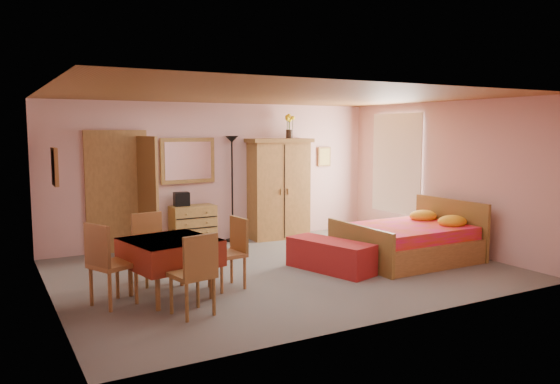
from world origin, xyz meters
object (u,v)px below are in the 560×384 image
wall_mirror (188,161)px  floor_lamp (232,189)px  sunflower_vase (289,126)px  bed (407,232)px  dining_table (170,268)px  chair_north (153,249)px  chair_west (113,264)px  chest_of_drawers (193,226)px  stereo (182,199)px  wardrobe (278,189)px  chair_south (192,274)px  chair_east (227,254)px  bench (330,256)px

wall_mirror → floor_lamp: bearing=-10.9°
wall_mirror → sunflower_vase: bearing=-10.6°
bed → dining_table: bed is taller
chair_north → chair_west: (-0.69, -0.70, 0.03)m
chair_west → floor_lamp: bearing=111.3°
chest_of_drawers → dining_table: 3.02m
stereo → wardrobe: bearing=-2.5°
wardrobe → floor_lamp: bearing=174.8°
chest_of_drawers → chair_north: 2.37m
bed → chair_south: size_ratio=2.13×
wardrobe → chair_west: wardrobe is taller
chair_south → chair_west: chair_west is taller
bed → floor_lamp: bearing=123.1°
stereo → chair_north: stereo is taller
stereo → chair_east: stereo is taller
wall_mirror → chair_south: size_ratio=1.09×
sunflower_vase → chair_east: sunflower_vase is taller
wall_mirror → chair_west: 3.66m
wall_mirror → wardrobe: size_ratio=0.54×
dining_table → stereo: bearing=68.5°
bench → chair_west: (-3.20, -0.08, 0.28)m
stereo → sunflower_vase: 2.54m
bench → chair_west: size_ratio=1.35×
chair_west → chair_east: 1.47m
chest_of_drawers → chair_north: size_ratio=0.83×
dining_table → sunflower_vase: bearing=39.6°
floor_lamp → bench: size_ratio=1.45×
chair_south → chair_west: size_ratio=0.94×
sunflower_vase → chair_south: size_ratio=0.49×
sunflower_vase → dining_table: (-3.28, -2.72, -1.80)m
bed → chair_east: bearing=-179.7°
stereo → floor_lamp: 1.02m
chair_west → chair_north: bearing=112.0°
dining_table → chair_south: chair_south is taller
chair_south → floor_lamp: bearing=49.0°
chair_east → chair_west: bearing=83.5°
bed → wardrobe: bearing=108.9°
bench → dining_table: dining_table is taller
sunflower_vase → chair_east: bearing=-132.9°
stereo → chair_south: stereo is taller
wardrobe → chair_west: 4.60m
stereo → sunflower_vase: (2.18, -0.07, 1.30)m
chest_of_drawers → chair_south: chair_south is taller
chest_of_drawers → stereo: bearing=161.4°
chest_of_drawers → bed: (2.67, -2.66, 0.10)m
floor_lamp → chair_north: bearing=-135.3°
chair_south → chair_north: bearing=80.3°
chest_of_drawers → dining_table: (-1.29, -2.73, -0.00)m
wardrobe → bed: 2.84m
chair_west → chair_east: (1.47, -0.01, -0.04)m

